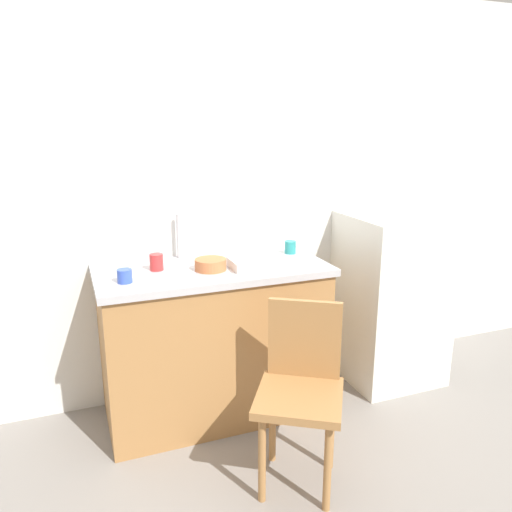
{
  "coord_description": "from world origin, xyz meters",
  "views": [
    {
      "loc": [
        -1.14,
        -2.01,
        1.73
      ],
      "look_at": [
        -0.13,
        0.6,
        0.97
      ],
      "focal_mm": 35.25,
      "sensor_mm": 36.0,
      "label": 1
    }
  ],
  "objects_px": {
    "cup_red": "(156,262)",
    "refrigerator": "(390,298)",
    "terracotta_bowl": "(211,264)",
    "cup_teal": "(290,247)",
    "chair": "(301,386)",
    "cup_blue": "(125,276)",
    "dish_tray": "(255,263)"
  },
  "relations": [
    {
      "from": "dish_tray",
      "to": "cup_teal",
      "type": "height_order",
      "value": "cup_teal"
    },
    {
      "from": "cup_teal",
      "to": "cup_blue",
      "type": "bearing_deg",
      "value": -167.67
    },
    {
      "from": "refrigerator",
      "to": "terracotta_bowl",
      "type": "height_order",
      "value": "refrigerator"
    },
    {
      "from": "cup_red",
      "to": "refrigerator",
      "type": "bearing_deg",
      "value": -1.44
    },
    {
      "from": "chair",
      "to": "cup_blue",
      "type": "height_order",
      "value": "cup_blue"
    },
    {
      "from": "refrigerator",
      "to": "terracotta_bowl",
      "type": "bearing_deg",
      "value": -177.06
    },
    {
      "from": "refrigerator",
      "to": "cup_red",
      "type": "relative_size",
      "value": 12.31
    },
    {
      "from": "dish_tray",
      "to": "terracotta_bowl",
      "type": "relative_size",
      "value": 1.59
    },
    {
      "from": "refrigerator",
      "to": "dish_tray",
      "type": "distance_m",
      "value": 1.09
    },
    {
      "from": "chair",
      "to": "terracotta_bowl",
      "type": "height_order",
      "value": "terracotta_bowl"
    },
    {
      "from": "dish_tray",
      "to": "terracotta_bowl",
      "type": "distance_m",
      "value": 0.25
    },
    {
      "from": "terracotta_bowl",
      "to": "cup_red",
      "type": "xyz_separation_m",
      "value": [
        -0.28,
        0.1,
        0.01
      ]
    },
    {
      "from": "dish_tray",
      "to": "cup_red",
      "type": "xyz_separation_m",
      "value": [
        -0.53,
        0.14,
        0.02
      ]
    },
    {
      "from": "refrigerator",
      "to": "terracotta_bowl",
      "type": "relative_size",
      "value": 6.47
    },
    {
      "from": "terracotta_bowl",
      "to": "cup_teal",
      "type": "height_order",
      "value": "cup_teal"
    },
    {
      "from": "cup_red",
      "to": "chair",
      "type": "bearing_deg",
      "value": -55.06
    },
    {
      "from": "chair",
      "to": "dish_tray",
      "type": "distance_m",
      "value": 0.77
    },
    {
      "from": "cup_red",
      "to": "cup_blue",
      "type": "xyz_separation_m",
      "value": [
        -0.19,
        -0.16,
        -0.01
      ]
    },
    {
      "from": "terracotta_bowl",
      "to": "cup_red",
      "type": "relative_size",
      "value": 1.9
    },
    {
      "from": "dish_tray",
      "to": "cup_blue",
      "type": "height_order",
      "value": "cup_blue"
    },
    {
      "from": "chair",
      "to": "cup_blue",
      "type": "relative_size",
      "value": 11.58
    },
    {
      "from": "chair",
      "to": "dish_tray",
      "type": "relative_size",
      "value": 3.18
    },
    {
      "from": "chair",
      "to": "cup_teal",
      "type": "height_order",
      "value": "cup_teal"
    },
    {
      "from": "terracotta_bowl",
      "to": "cup_teal",
      "type": "relative_size",
      "value": 2.25
    },
    {
      "from": "chair",
      "to": "dish_tray",
      "type": "xyz_separation_m",
      "value": [
        0.0,
        0.62,
        0.45
      ]
    },
    {
      "from": "dish_tray",
      "to": "chair",
      "type": "bearing_deg",
      "value": -90.15
    },
    {
      "from": "dish_tray",
      "to": "terracotta_bowl",
      "type": "height_order",
      "value": "terracotta_bowl"
    },
    {
      "from": "cup_red",
      "to": "cup_teal",
      "type": "xyz_separation_m",
      "value": [
        0.85,
        0.06,
        -0.01
      ]
    },
    {
      "from": "terracotta_bowl",
      "to": "refrigerator",
      "type": "bearing_deg",
      "value": 2.94
    },
    {
      "from": "cup_red",
      "to": "cup_blue",
      "type": "relative_size",
      "value": 1.2
    },
    {
      "from": "refrigerator",
      "to": "cup_teal",
      "type": "height_order",
      "value": "refrigerator"
    },
    {
      "from": "chair",
      "to": "dish_tray",
      "type": "bearing_deg",
      "value": 122.06
    }
  ]
}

